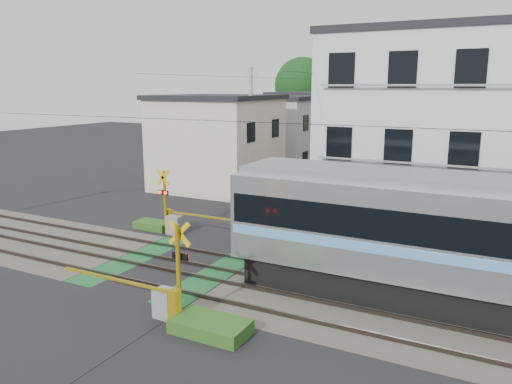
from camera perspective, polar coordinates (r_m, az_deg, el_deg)
The scene contains 11 objects.
ground at distance 19.83m, azimuth -9.61°, elevation -8.42°, with size 120.00×120.00×0.00m, color black.
track_bed at distance 19.82m, azimuth -9.62°, elevation -8.32°, with size 120.00×120.00×0.14m.
crossing_signal_near at distance 15.42m, azimuth -10.13°, elevation -11.71°, with size 4.74×0.65×3.09m.
crossing_signal_far at distance 23.89m, azimuth -9.40°, elevation -3.09°, with size 4.74×0.65×3.09m.
apartment_block at distance 24.53m, azimuth 20.73°, elevation 6.07°, with size 10.20×8.36×9.30m.
houses_row at distance 42.32m, azimuth 12.15°, elevation 6.83°, with size 22.07×31.35×6.80m.
tree_hill at distance 63.65m, azimuth 17.93°, elevation 10.65°, with size 40.00×13.76×11.99m.
catenary at distance 16.04m, azimuth 7.41°, elevation 0.52°, with size 60.00×5.04×7.00m.
utility_poles at distance 39.85m, azimuth 9.25°, elevation 7.84°, with size 7.90×42.00×8.00m.
pedestrian at distance 45.55m, azimuth 15.02°, elevation 3.91°, with size 0.57×0.37×1.55m, color #2D2C37.
weed_patches at distance 18.75m, azimuth -5.44°, elevation -8.92°, with size 10.25×8.80×0.40m.
Camera 1 is at (11.32, -14.77, 6.86)m, focal length 35.00 mm.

